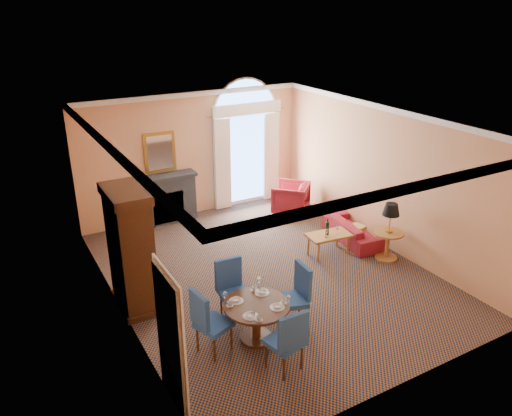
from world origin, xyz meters
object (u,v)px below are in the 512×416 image
armchair (291,198)px  coffee_table (329,236)px  armoire (131,252)px  dining_table (257,313)px  sofa (352,230)px  side_table (389,225)px

armchair → coffee_table: 2.45m
coffee_table → armchair: bearing=82.8°
armoire → coffee_table: 4.39m
dining_table → armchair: size_ratio=1.21×
sofa → armchair: armchair is taller
dining_table → side_table: 4.03m
armoire → armchair: (4.90, 2.24, -0.70)m
dining_table → coffee_table: (2.90, 1.87, -0.07)m
armoire → side_table: size_ratio=1.80×
sofa → side_table: size_ratio=1.38×
sofa → side_table: 1.23m
sofa → dining_table: bearing=127.6°
armoire → coffee_table: armoire is taller
armchair → side_table: size_ratio=0.71×
armoire → side_table: (5.32, -0.96, -0.30)m
sofa → coffee_table: (-0.93, -0.29, 0.20)m
dining_table → sofa: bearing=29.4°
armoire → armchair: bearing=24.6°
armoire → armchair: 5.43m
dining_table → side_table: bearing=15.3°
dining_table → armchair: bearing=50.9°
armchair → dining_table: bearing=6.6°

